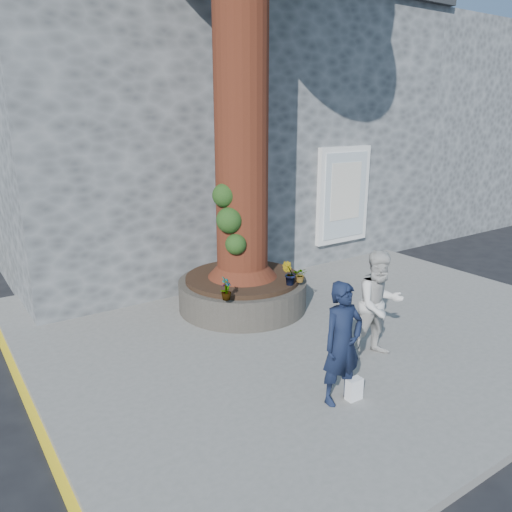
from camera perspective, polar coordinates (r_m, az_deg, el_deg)
ground at (r=7.31m, az=1.81°, el=-12.90°), size 120.00×120.00×0.00m
pavement at (r=8.83m, az=5.90°, el=-7.21°), size 9.00×8.00×0.12m
yellow_line at (r=7.14m, az=-24.52°, el=-15.26°), size 0.10×30.00×0.01m
stone_shop at (r=13.86m, az=-7.55°, el=14.43°), size 10.30×8.30×6.30m
neighbour_shop at (r=18.89m, az=15.32°, el=13.97°), size 6.00×8.00×6.00m
planter at (r=9.05m, az=-1.53°, el=-4.11°), size 2.30×2.30×0.60m
man at (r=6.13m, az=9.85°, el=-9.83°), size 0.59×0.40×1.54m
woman at (r=7.34m, az=13.89°, el=-5.40°), size 0.89×0.77×1.58m
shopping_bag at (r=6.48m, az=11.15°, el=-14.68°), size 0.20×0.13×0.28m
plant_a at (r=7.79m, az=-3.43°, el=-3.71°), size 0.24×0.23×0.38m
plant_b at (r=8.44m, az=3.77°, el=-2.01°), size 0.31×0.31×0.40m
plant_c at (r=7.80m, az=-3.42°, el=-3.99°), size 0.17×0.17×0.29m
plant_d at (r=8.62m, az=5.12°, el=-2.14°), size 0.32×0.32×0.26m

